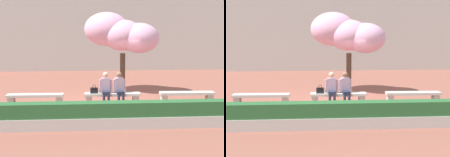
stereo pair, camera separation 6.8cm
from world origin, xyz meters
TOP-DOWN VIEW (x-y plane):
  - ground_plane at (0.00, 0.00)m, footprint 100.00×100.00m
  - building_facade at (0.00, 11.94)m, footprint 28.00×4.00m
  - stone_bench_west_end at (-3.02, 0.00)m, footprint 2.21×0.47m
  - stone_bench_near_west at (0.00, 0.00)m, footprint 2.21×0.47m
  - stone_bench_center at (3.02, 0.00)m, footprint 2.21×0.47m
  - person_seated_left at (-0.27, -0.05)m, footprint 0.51×0.69m
  - person_seated_right at (0.28, -0.05)m, footprint 0.51×0.71m
  - handbag at (-0.72, -0.00)m, footprint 0.30×0.15m
  - cherry_tree_main at (0.57, 2.40)m, footprint 3.40×2.45m
  - planter_hedge_foreground at (0.00, -2.98)m, footprint 11.91×0.50m

SIDE VIEW (x-z plane):
  - ground_plane at x=0.00m, z-range 0.00..0.00m
  - stone_bench_west_end at x=-3.02m, z-range 0.09..0.54m
  - stone_bench_near_west at x=0.00m, z-range 0.09..0.54m
  - stone_bench_center at x=3.02m, z-range 0.09..0.54m
  - planter_hedge_foreground at x=0.00m, z-range -0.01..0.79m
  - handbag at x=-0.72m, z-range 0.41..0.75m
  - person_seated_left at x=-0.27m, z-range 0.05..1.34m
  - person_seated_right at x=0.28m, z-range 0.05..1.34m
  - cherry_tree_main at x=0.57m, z-range 0.87..4.60m
  - building_facade at x=0.00m, z-range 0.00..8.60m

